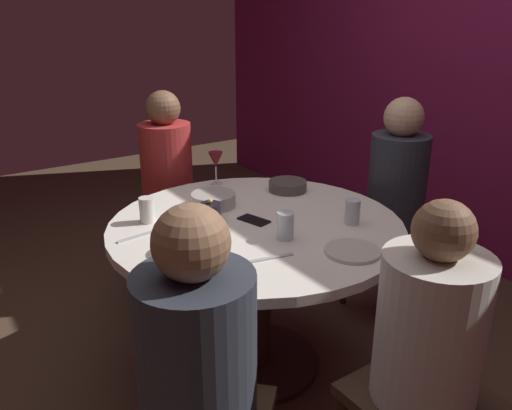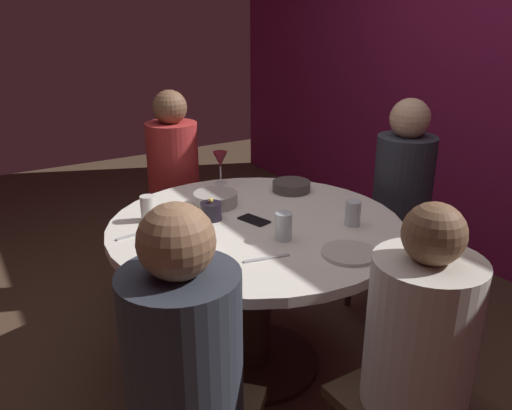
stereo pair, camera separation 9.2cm
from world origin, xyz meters
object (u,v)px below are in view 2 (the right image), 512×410
at_px(dining_table, 256,256).
at_px(cell_phone, 254,220).
at_px(bowl_serving_large, 182,242).
at_px(seated_diner_back, 403,188).
at_px(cup_by_right_diner, 284,226).
at_px(seated_diner_front_right, 183,351).
at_px(seated_diner_left, 173,172).
at_px(bowl_salad_center, 291,186).
at_px(candle_holder, 211,211).
at_px(wine_glass, 220,161).
at_px(bowl_small_white, 216,199).
at_px(cup_by_left_diner, 148,208).
at_px(seated_diner_right, 420,338).
at_px(cup_near_candle, 353,213).
at_px(dinner_plate, 349,253).

relative_size(dining_table, cell_phone, 9.16).
xyz_separation_m(dining_table, bowl_serving_large, (0.09, -0.39, 0.20)).
bearing_deg(seated_diner_back, cup_by_right_diner, 13.05).
relative_size(seated_diner_front_right, bowl_serving_large, 8.01).
bearing_deg(seated_diner_left, bowl_salad_center, 30.10).
bearing_deg(cup_by_right_diner, candle_holder, -155.61).
height_order(cell_phone, bowl_serving_large, bowl_serving_large).
distance_m(wine_glass, bowl_small_white, 0.34).
bearing_deg(seated_diner_back, cup_by_left_diner, -11.76).
distance_m(seated_diner_front_right, wine_glass, 1.41).
bearing_deg(seated_diner_front_right, candle_holder, 12.70).
bearing_deg(bowl_salad_center, bowl_serving_large, -65.35).
bearing_deg(seated_diner_left, dining_table, 0.00).
bearing_deg(seated_diner_right, cup_by_right_diner, -0.33).
bearing_deg(cell_phone, bowl_small_white, 86.36).
distance_m(dining_table, bowl_small_white, 0.34).
xyz_separation_m(wine_glass, cup_by_left_diner, (0.28, -0.51, -0.07)).
bearing_deg(cup_by_left_diner, bowl_small_white, 91.64).
bearing_deg(cup_by_right_diner, dining_table, -178.87).
relative_size(dining_table, cup_near_candle, 11.79).
bearing_deg(cup_by_right_diner, seated_diner_back, 103.05).
xyz_separation_m(bowl_salad_center, cup_by_right_diner, (0.47, -0.37, 0.03)).
xyz_separation_m(seated_diner_front_right, cup_near_candle, (-0.39, 0.97, 0.08)).
relative_size(dining_table, bowl_small_white, 6.16).
bearing_deg(dinner_plate, seated_diner_front_right, -76.92).
bearing_deg(bowl_salad_center, seated_diner_front_right, -48.47).
distance_m(seated_diner_right, candle_holder, 1.07).
bearing_deg(seated_diner_right, candle_holder, 8.10).
bearing_deg(dining_table, seated_diner_right, 0.00).
bearing_deg(seated_diner_right, seated_diner_back, -44.37).
bearing_deg(bowl_salad_center, dinner_plate, -18.64).
distance_m(cup_by_left_diner, cup_by_right_diner, 0.62).
xyz_separation_m(dining_table, cup_near_candle, (0.24, 0.33, 0.22)).
xyz_separation_m(candle_holder, cup_by_right_diner, (0.34, 0.15, 0.02)).
relative_size(dining_table, cup_by_left_diner, 11.43).
xyz_separation_m(seated_diner_right, dinner_plate, (-0.47, 0.13, 0.05)).
distance_m(seated_diner_front_right, bowl_small_white, 1.09).
bearing_deg(dining_table, cup_near_candle, 53.82).
relative_size(dinner_plate, bowl_serving_large, 1.48).
relative_size(candle_holder, cup_by_right_diner, 0.88).
xyz_separation_m(bowl_small_white, cup_by_left_diner, (0.01, -0.34, 0.03)).
distance_m(candle_holder, wine_glass, 0.51).
relative_size(candle_holder, cup_near_candle, 0.92).
bearing_deg(wine_glass, dining_table, -12.43).
height_order(seated_diner_back, cup_near_candle, seated_diner_back).
distance_m(cup_near_candle, cup_by_right_diner, 0.33).
bearing_deg(bowl_small_white, cup_by_left_diner, -88.36).
height_order(seated_diner_right, candle_holder, seated_diner_right).
height_order(dining_table, bowl_serving_large, bowl_serving_large).
relative_size(seated_diner_left, bowl_small_white, 5.79).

